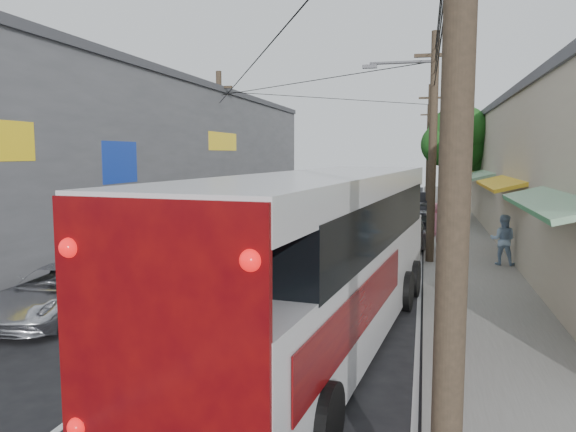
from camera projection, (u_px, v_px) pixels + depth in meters
name	position (u px, v px, depth m)	size (l,w,h in m)	color
ground	(79.00, 414.00, 8.40)	(120.00, 120.00, 0.00)	black
sidewalk	(457.00, 236.00, 26.18)	(3.00, 80.00, 0.12)	slate
building_right	(555.00, 169.00, 26.72)	(7.09, 40.00, 6.25)	#AFA48B
building_left	(142.00, 159.00, 27.37)	(7.20, 36.00, 7.25)	gray
utility_poles	(386.00, 149.00, 26.84)	(11.80, 45.28, 8.00)	#473828
street_tree	(461.00, 140.00, 31.40)	(4.40, 4.00, 6.60)	#3F2B19
coach_bus	(325.00, 256.00, 11.45)	(3.83, 12.32, 3.49)	silver
jeepney	(60.00, 292.00, 13.37)	(2.03, 4.41, 1.23)	silver
parked_suv	(392.00, 236.00, 21.18)	(2.24, 5.51, 1.60)	gray
parked_car_mid	(416.00, 217.00, 27.88)	(1.82, 4.52, 1.54)	#232328
parked_car_far	(418.00, 204.00, 35.14)	(1.56, 4.48, 1.48)	black
pedestrian_near	(435.00, 227.00, 21.68)	(0.69, 0.45, 1.89)	#D7718D
pedestrian_far	(503.00, 240.00, 19.03)	(0.84, 0.65, 1.72)	#90B0D1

